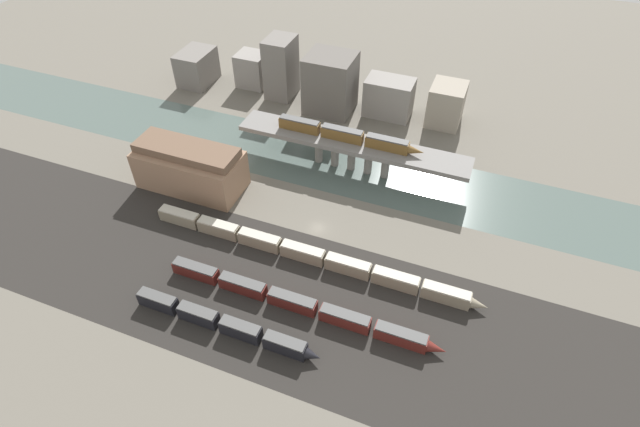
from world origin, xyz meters
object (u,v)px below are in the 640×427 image
at_px(train_yard_far, 308,254).
at_px(train_yard_near, 224,324).
at_px(train_yard_mid, 298,303).
at_px(train_on_bridge, 347,135).
at_px(warehouse_building, 190,167).

bearing_deg(train_yard_far, train_yard_near, -110.29).
bearing_deg(train_yard_far, train_yard_mid, -76.10).
bearing_deg(train_yard_mid, train_on_bridge, 97.49).
distance_m(train_on_bridge, train_yard_mid, 53.64).
bearing_deg(train_yard_mid, warehouse_building, 147.36).
relative_size(train_yard_mid, warehouse_building, 2.21).
distance_m(train_on_bridge, warehouse_building, 44.96).
height_order(train_on_bridge, train_yard_far, train_on_bridge).
relative_size(train_on_bridge, train_yard_far, 0.50).
xyz_separation_m(train_yard_mid, warehouse_building, (-44.82, 28.71, 4.72)).
height_order(train_yard_mid, train_yard_far, train_yard_far).
relative_size(train_yard_near, warehouse_building, 1.48).
height_order(train_yard_near, train_yard_far, train_yard_near).
distance_m(train_yard_mid, train_yard_far, 14.70).
bearing_deg(train_yard_mid, train_yard_far, 103.90).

